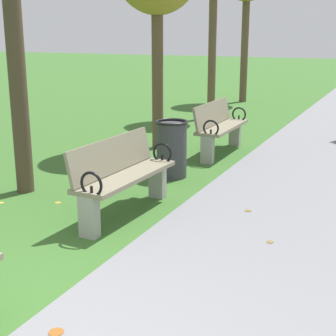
# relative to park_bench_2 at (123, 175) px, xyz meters

# --- Properties ---
(park_bench_2) EXTENTS (0.54, 1.62, 0.90)m
(park_bench_2) POSITION_rel_park_bench_2_xyz_m (0.00, 0.00, 0.00)
(park_bench_2) COLOR gray
(park_bench_2) RESTS_ON ground
(park_bench_3) EXTENTS (0.48, 1.60, 0.90)m
(park_bench_3) POSITION_rel_park_bench_2_xyz_m (-0.00, 3.38, 0.00)
(park_bench_3) COLOR gray
(park_bench_3) RESTS_ON ground
(trash_bin) EXTENTS (0.48, 0.48, 0.84)m
(trash_bin) POSITION_rel_park_bench_2_xyz_m (-0.15, 1.69, -0.06)
(trash_bin) COLOR #38383D
(trash_bin) RESTS_ON ground
(scattered_leaves) EXTENTS (5.00, 10.38, 0.02)m
(scattered_leaves) POSITION_rel_park_bench_2_xyz_m (0.02, -0.34, -0.47)
(scattered_leaves) COLOR #BC842D
(scattered_leaves) RESTS_ON ground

